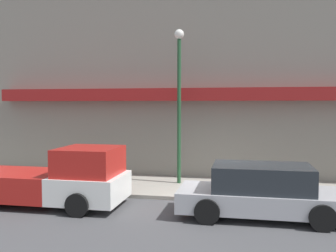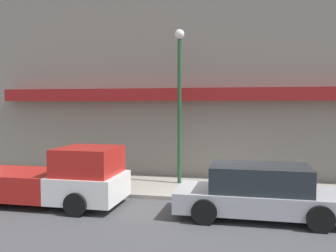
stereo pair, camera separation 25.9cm
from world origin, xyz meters
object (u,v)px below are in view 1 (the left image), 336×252
Objects in this scene: pickup_truck at (54,180)px; fire_hydrant at (71,177)px; parked_car at (262,192)px; street_lamp at (179,88)px.

pickup_truck is 7.64× the size of fire_hydrant.
parked_car is 0.79× the size of street_lamp.
fire_hydrant is (-6.68, 2.14, -0.25)m from parked_car.
street_lamp reaches higher than fire_hydrant.
parked_car is at bearing -49.65° from street_lamp.
parked_car is at bearing -17.75° from fire_hydrant.
street_lamp is at bearing 130.51° from parked_car.
fire_hydrant is 5.15m from street_lamp.
parked_car reaches higher than fire_hydrant.
fire_hydrant is 0.12× the size of street_lamp.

